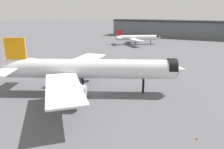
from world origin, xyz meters
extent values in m
plane|color=#56565B|center=(0.00, 0.00, 0.00)|extent=(900.00, 900.00, 0.00)
cylinder|color=white|center=(-2.52, 0.41, 8.06)|extent=(53.16, 27.95, 6.20)
cone|color=white|center=(22.82, 11.55, 8.06)|extent=(8.68, 8.30, 6.07)
cone|color=white|center=(-27.85, -10.73, 8.06)|extent=(9.74, 8.63, 5.89)
cylinder|color=black|center=(21.68, 11.06, 8.52)|extent=(5.07, 6.85, 6.26)
cube|color=white|center=(-12.70, 12.93, 7.28)|extent=(11.30, 25.67, 0.50)
cylinder|color=#B7BAC1|center=(-10.28, 10.73, 5.24)|extent=(8.47, 6.24, 3.41)
cube|color=white|center=(-0.18, -15.55, 7.28)|extent=(23.19, 24.48, 0.50)
cylinder|color=#B7BAC1|center=(-0.17, -12.28, 5.24)|extent=(8.47, 6.24, 3.41)
cube|color=orange|center=(-23.80, -8.94, 13.01)|extent=(6.33, 3.24, 9.91)
cube|color=white|center=(-27.44, -3.41, 8.68)|extent=(8.57, 11.13, 0.37)
cube|color=white|center=(-22.19, -15.37, 8.68)|extent=(8.57, 11.13, 0.37)
cylinder|color=black|center=(13.70, 7.54, 2.48)|extent=(0.74, 0.74, 4.96)
cylinder|color=black|center=(-6.36, 2.28, 2.48)|extent=(0.74, 0.74, 4.96)
cylinder|color=black|center=(-3.74, -3.68, 2.48)|extent=(0.74, 0.74, 4.96)
cylinder|color=white|center=(-22.78, 106.64, 5.22)|extent=(31.26, 20.55, 4.02)
cone|color=white|center=(-8.16, 115.19, 5.22)|extent=(5.80, 5.63, 3.94)
cone|color=white|center=(-37.39, 98.10, 5.22)|extent=(6.43, 5.93, 3.81)
cylinder|color=black|center=(-8.85, 114.78, 5.52)|extent=(3.61, 4.41, 4.06)
cube|color=white|center=(-29.91, 113.63, 4.72)|extent=(8.54, 16.04, 0.32)
cylinder|color=#B7BAC1|center=(-28.28, 112.46, 3.39)|extent=(5.21, 4.30, 2.21)
cube|color=white|center=(-20.19, 97.00, 4.72)|extent=(14.98, 14.18, 0.32)
cylinder|color=#B7BAC1|center=(-20.41, 98.99, 3.39)|extent=(5.21, 4.30, 2.21)
cube|color=red|center=(-35.05, 99.47, 8.43)|extent=(3.71, 2.40, 6.43)
cube|color=white|center=(-37.68, 102.62, 5.62)|extent=(5.71, 6.80, 0.24)
cube|color=white|center=(-33.59, 95.63, 5.62)|extent=(5.71, 6.80, 0.24)
cylinder|color=black|center=(-13.42, 112.11, 1.61)|extent=(0.48, 0.48, 3.21)
cylinder|color=black|center=(-25.30, 107.61, 1.61)|extent=(0.48, 0.48, 3.21)
cylinder|color=black|center=(-23.17, 103.97, 1.61)|extent=(0.48, 0.48, 3.21)
cube|color=slate|center=(35.61, 170.15, 7.76)|extent=(207.77, 27.25, 15.51)
cube|color=#232628|center=(35.61, 170.15, 16.11)|extent=(207.83, 29.31, 1.20)
cube|color=black|center=(-7.44, 37.50, 0.62)|extent=(5.84, 4.99, 0.35)
cube|color=silver|center=(-8.80, 36.57, 1.60)|extent=(3.11, 3.14, 1.60)
cube|color=#1E2D38|center=(-9.62, 36.02, 1.92)|extent=(1.15, 1.64, 0.80)
cube|color=silver|center=(-6.62, 38.06, 1.90)|extent=(4.02, 3.76, 2.20)
cylinder|color=black|center=(-8.38, 35.47, 0.45)|extent=(0.90, 0.74, 0.90)
cylinder|color=black|center=(-9.68, 37.37, 0.45)|extent=(0.90, 0.74, 0.90)
cylinder|color=black|center=(-5.20, 37.63, 0.45)|extent=(0.90, 0.74, 0.90)
cylinder|color=black|center=(-6.49, 39.53, 0.45)|extent=(0.90, 0.74, 0.90)
cube|color=black|center=(-16.00, 35.06, 0.50)|extent=(3.23, 1.66, 0.30)
cube|color=silver|center=(-16.96, 35.04, 1.25)|extent=(1.31, 1.62, 1.20)
cube|color=#1E2D38|center=(-17.53, 35.03, 1.49)|extent=(0.11, 1.35, 0.60)
cube|color=silver|center=(-15.42, 35.07, 1.10)|extent=(1.95, 1.64, 0.90)
cylinder|color=black|center=(-17.10, 34.24, 0.35)|extent=(0.71, 0.29, 0.70)
cylinder|color=black|center=(-17.13, 35.84, 0.35)|extent=(0.71, 0.29, 0.70)
cylinder|color=black|center=(-14.86, 34.28, 0.35)|extent=(0.71, 0.29, 0.70)
cylinder|color=black|center=(-14.89, 35.88, 0.35)|extent=(0.71, 0.29, 0.70)
cube|color=black|center=(-33.92, 22.77, 0.32)|extent=(2.62, 1.88, 0.20)
cube|color=beige|center=(-33.92, 22.77, 1.12)|extent=(2.62, 1.88, 1.40)
sphere|color=black|center=(-33.10, 23.67, 0.22)|extent=(0.44, 0.44, 0.44)
sphere|color=black|center=(-32.85, 22.19, 0.22)|extent=(0.44, 0.44, 0.44)
sphere|color=black|center=(-34.99, 23.35, 0.22)|extent=(0.44, 0.44, 0.44)
sphere|color=black|center=(-34.75, 21.87, 0.22)|extent=(0.44, 0.44, 0.44)
cone|color=#F2600C|center=(-37.39, 8.40, 0.29)|extent=(0.46, 0.46, 0.58)
cone|color=#F2600C|center=(32.18, -13.07, 0.31)|extent=(0.49, 0.49, 0.62)
camera|label=1|loc=(32.93, -55.99, 26.16)|focal=34.14mm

